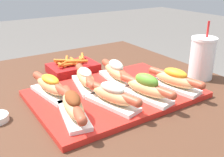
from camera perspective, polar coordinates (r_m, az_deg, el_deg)
The scene contains 10 objects.
serving_tray at distance 0.88m, azimuth 0.71°, elevation -3.37°, with size 0.54×0.37×0.02m.
hot_dog_0 at distance 0.72m, azimuth -8.47°, elevation -5.88°, with size 0.10×0.21×0.07m.
hot_dog_1 at distance 0.77m, azimuth 0.04°, elevation -3.60°, with size 0.10×0.21×0.07m.
hot_dog_2 at distance 0.82m, azimuth 7.48°, elevation -1.95°, with size 0.09×0.22×0.08m.
hot_dog_3 at distance 0.91m, azimuth 13.54°, elevation -0.20°, with size 0.09×0.22×0.07m.
hot_dog_4 at distance 0.86m, azimuth -13.19°, elevation -1.54°, with size 0.08×0.22×0.07m.
hot_dog_5 at distance 0.90m, azimuth -5.83°, elevation 0.15°, with size 0.10×0.21×0.06m.
hot_dog_6 at distance 0.95m, azimuth 0.89°, elevation 1.57°, with size 0.08×0.22×0.08m.
drink_cup at distance 1.07m, azimuth 19.02°, elevation 4.28°, with size 0.10×0.10×0.22m.
fries_basket at distance 1.10m, azimuth -8.50°, elevation 2.44°, with size 0.19×0.13×0.06m.
Camera 1 is at (-0.40, -0.73, 1.09)m, focal length 42.00 mm.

